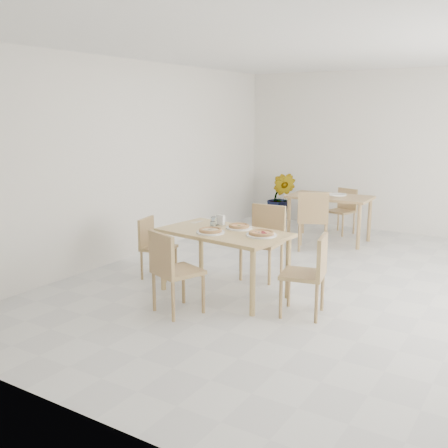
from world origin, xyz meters
The scene contains 21 objects.
main_table centered at (-0.99, -0.85, 0.66)m, with size 1.54×0.99×0.75m.
chair_south centered at (-1.12, -1.67, 0.51)m, with size 0.56×0.56×0.88m.
chair_north centered at (-0.90, -0.02, 0.53)m, with size 0.48×0.48×0.92m.
chair_west centered at (-2.09, -0.78, 0.44)m, with size 0.45×0.45×0.77m.
chair_east centered at (0.12, -0.95, 0.50)m, with size 0.51×0.51×0.86m.
plate_margherita centered at (-0.91, -0.65, 0.76)m, with size 0.31×0.31×0.02m, color white.
plate_mushroom centered at (-1.06, -1.02, 0.76)m, with size 0.32×0.32×0.02m, color white.
plate_pepperoni centered at (-0.51, -0.84, 0.76)m, with size 0.34×0.34×0.02m, color white.
pizza_margherita centered at (-0.91, -0.65, 0.78)m, with size 0.31×0.31×0.03m.
pizza_mushroom centered at (-1.06, -1.02, 0.78)m, with size 0.29×0.29×0.03m.
pizza_pepperoni centered at (-0.51, -0.84, 0.78)m, with size 0.37×0.37×0.03m.
tumbler_a centered at (-1.25, -0.66, 0.80)m, with size 0.08×0.08×0.10m, color white.
tumbler_b centered at (-1.15, -0.83, 0.79)m, with size 0.07×0.07×0.09m, color white.
napkin_holder centered at (-1.18, -0.62, 0.81)m, with size 0.12×0.07×0.13m.
fork_a centered at (-1.50, -0.62, 0.75)m, with size 0.02×0.19×0.01m, color silver.
fork_b centered at (-1.54, -0.62, 0.75)m, with size 0.01×0.17×0.01m, color silver.
second_table centered at (-0.90, 2.24, 0.65)m, with size 1.32×0.78×0.75m.
chair_back_s centered at (-0.88, 1.52, 0.53)m, with size 0.58×0.58×0.92m.
chair_back_n centered at (-0.89, 2.92, 0.45)m, with size 0.48×0.48×0.78m.
plate_empty centered at (-0.82, 2.37, 0.76)m, with size 0.30×0.30×0.02m, color white.
potted_plant centered at (-2.21, 3.15, 0.48)m, with size 0.53×0.43×0.96m, color #36661E.
Camera 1 is at (2.10, -5.77, 2.07)m, focal length 42.00 mm.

